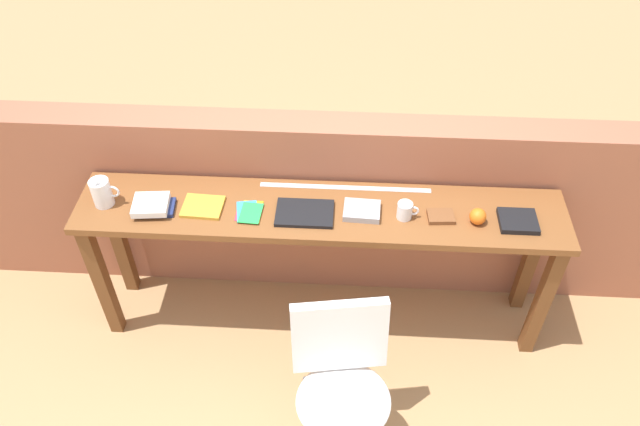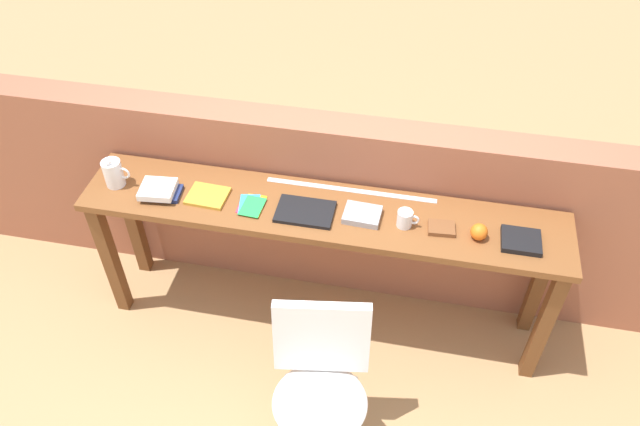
% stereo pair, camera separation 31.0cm
% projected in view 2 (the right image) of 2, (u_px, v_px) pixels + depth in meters
% --- Properties ---
extents(ground_plane, '(40.00, 40.00, 0.00)m').
position_uv_depth(ground_plane, '(311.00, 357.00, 3.55)').
color(ground_plane, tan).
extents(brick_wall_back, '(6.00, 0.20, 1.18)m').
position_uv_depth(brick_wall_back, '(333.00, 206.00, 3.60)').
color(brick_wall_back, '#9E5B42').
rests_on(brick_wall_back, ground).
extents(sideboard, '(2.50, 0.44, 0.88)m').
position_uv_depth(sideboard, '(322.00, 229.00, 3.25)').
color(sideboard, brown).
rests_on(sideboard, ground).
extents(chair_white_moulded, '(0.50, 0.51, 0.89)m').
position_uv_depth(chair_white_moulded, '(320.00, 380.00, 2.85)').
color(chair_white_moulded, white).
rests_on(chair_white_moulded, ground).
extents(pitcher_white, '(0.14, 0.10, 0.18)m').
position_uv_depth(pitcher_white, '(114.00, 173.00, 3.24)').
color(pitcher_white, white).
rests_on(pitcher_white, sideboard).
extents(book_stack_leftmost, '(0.21, 0.18, 0.06)m').
position_uv_depth(book_stack_leftmost, '(159.00, 191.00, 3.21)').
color(book_stack_leftmost, navy).
rests_on(book_stack_leftmost, sideboard).
extents(magazine_cycling, '(0.21, 0.18, 0.02)m').
position_uv_depth(magazine_cycling, '(208.00, 196.00, 3.22)').
color(magazine_cycling, gold).
rests_on(magazine_cycling, sideboard).
extents(pamphlet_pile_colourful, '(0.14, 0.17, 0.01)m').
position_uv_depth(pamphlet_pile_colourful, '(251.00, 205.00, 3.17)').
color(pamphlet_pile_colourful, '#E5334C').
rests_on(pamphlet_pile_colourful, sideboard).
extents(book_open_centre, '(0.29, 0.20, 0.02)m').
position_uv_depth(book_open_centre, '(305.00, 212.00, 3.13)').
color(book_open_centre, black).
rests_on(book_open_centre, sideboard).
extents(book_grey_hardcover, '(0.19, 0.15, 0.03)m').
position_uv_depth(book_grey_hardcover, '(362.00, 215.00, 3.10)').
color(book_grey_hardcover, '#9E9EA3').
rests_on(book_grey_hardcover, sideboard).
extents(mug, '(0.11, 0.08, 0.09)m').
position_uv_depth(mug, '(405.00, 219.00, 3.04)').
color(mug, white).
rests_on(mug, sideboard).
extents(leather_journal_brown, '(0.14, 0.11, 0.02)m').
position_uv_depth(leather_journal_brown, '(441.00, 228.00, 3.04)').
color(leather_journal_brown, brown).
rests_on(leather_journal_brown, sideboard).
extents(sports_ball_small, '(0.08, 0.08, 0.08)m').
position_uv_depth(sports_ball_small, '(479.00, 232.00, 2.98)').
color(sports_ball_small, orange).
rests_on(sports_ball_small, sideboard).
extents(book_repair_rightmost, '(0.19, 0.17, 0.03)m').
position_uv_depth(book_repair_rightmost, '(521.00, 241.00, 2.98)').
color(book_repair_rightmost, black).
rests_on(book_repair_rightmost, sideboard).
extents(ruler_metal_back_edge, '(0.90, 0.03, 0.00)m').
position_uv_depth(ruler_metal_back_edge, '(351.00, 190.00, 3.26)').
color(ruler_metal_back_edge, silver).
rests_on(ruler_metal_back_edge, sideboard).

